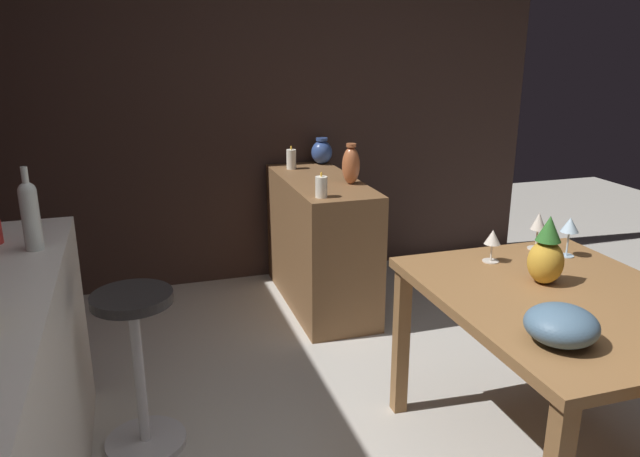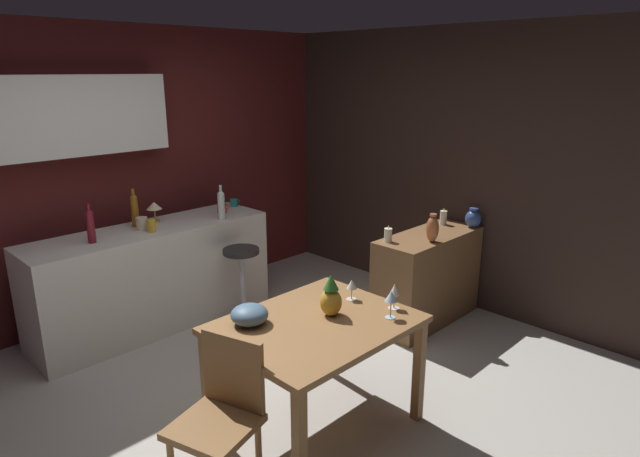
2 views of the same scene
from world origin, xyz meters
The scene contains 25 objects.
ground_plane centered at (0.00, 0.00, 0.00)m, with size 9.00×9.00×0.00m, color #B7B2A8.
wall_kitchen_back centered at (-0.06, 2.08, 1.41)m, with size 5.20×0.33×2.60m.
wall_side_right centered at (2.55, 0.30, 1.30)m, with size 0.10×4.40×2.60m, color #33231E.
dining_table centered at (0.13, -0.49, 0.65)m, with size 1.15×0.92×0.74m.
kitchen_counter centered at (0.16, 1.57, 0.45)m, with size 2.10×0.60×0.90m, color silver.
sideboard_cabinet centered at (1.93, -0.10, 0.41)m, with size 1.10×0.44×0.82m, color brown.
chair_near_window centered at (-0.60, -0.52, 0.48)m, with size 0.50×0.50×0.87m.
bar_stool centered at (0.73, 1.05, 0.37)m, with size 0.34×0.34×0.70m.
wine_glass_left centered at (0.53, -0.43, 0.84)m, with size 0.07×0.07×0.14m.
wine_glass_right centered at (0.61, -0.71, 0.86)m, with size 0.07×0.07×0.17m.
wine_glass_center centered at (0.49, -0.78, 0.88)m, with size 0.08×0.08×0.18m.
pineapple_centerpiece centered at (0.26, -0.49, 0.86)m, with size 0.14×0.14×0.27m.
fruit_bowl centered at (-0.17, -0.23, 0.80)m, with size 0.23×0.23×0.12m, color slate.
wine_bottle_ruby centered at (-0.36, 1.51, 1.05)m, with size 0.06×0.06×0.32m.
wine_bottle_clear centered at (0.78, 1.37, 1.04)m, with size 0.07×0.07×0.31m.
wine_bottle_amber centered at (0.11, 1.70, 1.06)m, with size 0.07×0.07×0.33m.
cup_mustard centered at (0.12, 1.45, 0.95)m, with size 0.11×0.07×0.11m.
cup_teal centered at (1.14, 1.67, 0.94)m, with size 0.11×0.07×0.08m.
cup_cream centered at (0.09, 1.56, 0.95)m, with size 0.13×0.10×0.11m.
cup_red centered at (0.90, 1.54, 0.94)m, with size 0.12×0.09×0.09m.
counter_lamp centered at (0.29, 1.69, 1.04)m, with size 0.13×0.13×0.19m.
pillar_candle_tall centered at (1.50, 0.03, 0.88)m, with size 0.07×0.07×0.14m.
pillar_candle_short centered at (2.28, -0.01, 0.89)m, with size 0.06×0.06×0.16m.
vase_ceramic_blue centered at (2.39, -0.26, 0.90)m, with size 0.14×0.14×0.18m.
vase_copper centered at (1.75, -0.24, 0.93)m, with size 0.11×0.11×0.24m.
Camera 2 is at (-1.98, -2.61, 2.21)m, focal length 30.40 mm.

